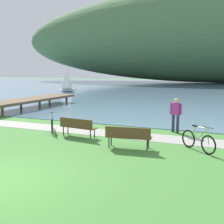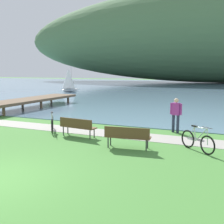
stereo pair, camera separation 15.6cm
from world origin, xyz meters
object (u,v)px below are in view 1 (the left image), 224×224
Objects in this scene: park_bench_further_along at (78,126)px; bicycle_leaning_near_bench at (52,123)px; bicycle_beside_path at (198,141)px; sailboat_nearest_to_shore at (67,80)px; park_bench_near_camera at (128,136)px; person_at_shoreline at (176,113)px.

park_bench_further_along is 1.23× the size of bicycle_leaning_near_bench.
bicycle_beside_path is (5.38, -0.20, -0.12)m from park_bench_further_along.
bicycle_leaning_near_bench is 7.23m from bicycle_beside_path.
sailboat_nearest_to_shore is (-15.29, 23.32, 1.25)m from park_bench_further_along.
person_at_shoreline is (1.18, 3.67, 0.46)m from park_bench_near_camera.
park_bench_near_camera is 0.50× the size of sailboat_nearest_to_shore.
park_bench_near_camera is at bearing -53.25° from sailboat_nearest_to_shore.
bicycle_leaning_near_bench is at bearing -159.38° from person_at_shoreline.
sailboat_nearest_to_shore is at bearing 120.64° from bicycle_leaning_near_bench.
person_at_shoreline reaches higher than park_bench_further_along.
park_bench_further_along is 27.91m from sailboat_nearest_to_shore.
person_at_shoreline is at bearing 115.23° from bicycle_beside_path.
bicycle_beside_path reaches higher than park_bench_further_along.
bicycle_beside_path is (2.56, 0.73, -0.12)m from park_bench_near_camera.
bicycle_leaning_near_bench is at bearing 162.20° from park_bench_near_camera.
park_bench_near_camera is 1.08× the size of person_at_shoreline.
park_bench_further_along is at bearing 177.92° from bicycle_beside_path.
sailboat_nearest_to_shore reaches higher than park_bench_near_camera.
park_bench_further_along is (-2.82, 0.93, 0.00)m from park_bench_near_camera.
bicycle_leaning_near_bench is at bearing -59.36° from sailboat_nearest_to_shore.
bicycle_leaning_near_bench reaches higher than park_bench_near_camera.
park_bench_further_along is at bearing 161.78° from park_bench_near_camera.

